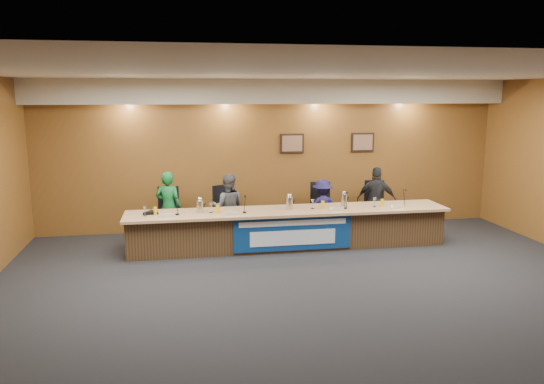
{
  "coord_description": "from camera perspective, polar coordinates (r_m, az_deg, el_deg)",
  "views": [
    {
      "loc": [
        -2.03,
        -7.23,
        2.9
      ],
      "look_at": [
        -0.28,
        2.63,
        1.05
      ],
      "focal_mm": 35.0,
      "sensor_mm": 36.0,
      "label": 1
    }
  ],
  "objects": [
    {
      "name": "water_glass_c",
      "position": [
        10.1,
        4.39,
        -1.31
      ],
      "size": [
        0.08,
        0.08,
        0.18
      ],
      "primitive_type": "cylinder",
      "color": "silver",
      "rests_on": "dais_top"
    },
    {
      "name": "water_glass_b",
      "position": [
        9.8,
        -6.59,
        -1.71
      ],
      "size": [
        0.08,
        0.08,
        0.18
      ],
      "primitive_type": "cylinder",
      "color": "silver",
      "rests_on": "dais_top"
    },
    {
      "name": "office_chair_a",
      "position": [
        10.75,
        -11.01,
        -2.71
      ],
      "size": [
        0.49,
        0.49,
        0.08
      ],
      "primitive_type": "cube",
      "rotation": [
        0.0,
        0.0,
        0.01
      ],
      "color": "black",
      "rests_on": "floor"
    },
    {
      "name": "soffit",
      "position": [
        11.17,
        0.4,
        10.75
      ],
      "size": [
        10.0,
        0.5,
        0.5
      ],
      "primitive_type": "cube",
      "color": "beige",
      "rests_on": "wall_back"
    },
    {
      "name": "dais_body",
      "position": [
        10.17,
        1.77,
        -4.04
      ],
      "size": [
        6.0,
        0.8,
        0.7
      ],
      "primitive_type": "cube",
      "color": "#46301A",
      "rests_on": "floor"
    },
    {
      "name": "wall_photo_right",
      "position": [
        11.95,
        9.72,
        5.3
      ],
      "size": [
        0.52,
        0.04,
        0.42
      ],
      "primitive_type": "cube",
      "color": "black",
      "rests_on": "wall_back"
    },
    {
      "name": "floor",
      "position": [
        8.05,
        5.3,
        -10.68
      ],
      "size": [
        10.0,
        10.0,
        0.0
      ],
      "primitive_type": "plane",
      "color": "black",
      "rests_on": "ground"
    },
    {
      "name": "ceiling",
      "position": [
        7.52,
        5.73,
        12.71
      ],
      "size": [
        10.0,
        8.0,
        0.04
      ],
      "primitive_type": "cube",
      "color": "silver",
      "rests_on": "wall_back"
    },
    {
      "name": "microphone_a",
      "position": [
        9.74,
        -10.16,
        -2.38
      ],
      "size": [
        0.07,
        0.07,
        0.02
      ],
      "primitive_type": "cylinder",
      "color": "black",
      "rests_on": "dais_top"
    },
    {
      "name": "panelist_c",
      "position": [
        11.02,
        5.44,
        -1.68
      ],
      "size": [
        0.79,
        0.5,
        1.17
      ],
      "primitive_type": "imported",
      "rotation": [
        0.0,
        0.0,
        3.22
      ],
      "color": "#16143B",
      "rests_on": "floor"
    },
    {
      "name": "juice_glass_b",
      "position": [
        9.76,
        -5.85,
        -1.84
      ],
      "size": [
        0.06,
        0.06,
        0.15
      ],
      "primitive_type": "cylinder",
      "color": "#E6A607",
      "rests_on": "dais_top"
    },
    {
      "name": "nameplate_a",
      "position": [
        9.56,
        -11.37,
        -2.44
      ],
      "size": [
        0.24,
        0.08,
        0.1
      ],
      "primitive_type": "cube",
      "rotation": [
        0.31,
        0.0,
        0.0
      ],
      "color": "white",
      "rests_on": "dais_top"
    },
    {
      "name": "panelist_b",
      "position": [
        10.65,
        -4.75,
        -1.62
      ],
      "size": [
        0.72,
        0.6,
        1.34
      ],
      "primitive_type": "imported",
      "rotation": [
        0.0,
        0.0,
        2.99
      ],
      "color": "#4D4D52",
      "rests_on": "floor"
    },
    {
      "name": "banner",
      "position": [
        9.77,
        2.27,
        -4.47
      ],
      "size": [
        2.2,
        0.02,
        0.65
      ],
      "primitive_type": "cube",
      "color": "navy",
      "rests_on": "dais_body"
    },
    {
      "name": "microphone_b",
      "position": [
        9.76,
        -2.98,
        -2.2
      ],
      "size": [
        0.07,
        0.07,
        0.02
      ],
      "primitive_type": "cylinder",
      "color": "black",
      "rests_on": "dais_top"
    },
    {
      "name": "nameplate_b",
      "position": [
        9.58,
        -4.33,
        -2.24
      ],
      "size": [
        0.24,
        0.08,
        0.1
      ],
      "primitive_type": "cube",
      "rotation": [
        0.31,
        0.0,
        0.0
      ],
      "color": "white",
      "rests_on": "dais_top"
    },
    {
      "name": "wall_photo_left",
      "position": [
        11.51,
        2.16,
        5.25
      ],
      "size": [
        0.52,
        0.04,
        0.42
      ],
      "primitive_type": "cube",
      "color": "black",
      "rests_on": "wall_back"
    },
    {
      "name": "banner_text_upper",
      "position": [
        9.71,
        2.29,
        -3.35
      ],
      "size": [
        2.0,
        0.01,
        0.1
      ],
      "primitive_type": "cube",
      "color": "silver",
      "rests_on": "banner"
    },
    {
      "name": "office_chair_b",
      "position": [
        10.79,
        -4.78,
        -2.51
      ],
      "size": [
        0.64,
        0.64,
        0.08
      ],
      "primitive_type": "cube",
      "rotation": [
        0.0,
        0.0,
        0.43
      ],
      "color": "black",
      "rests_on": "floor"
    },
    {
      "name": "carafe_left",
      "position": [
        9.83,
        -7.75,
        -1.57
      ],
      "size": [
        0.13,
        0.13,
        0.22
      ],
      "primitive_type": "cylinder",
      "color": "silver",
      "rests_on": "dais_top"
    },
    {
      "name": "dais_top",
      "position": [
        10.03,
        1.84,
        -2.04
      ],
      "size": [
        6.1,
        0.95,
        0.05
      ],
      "primitive_type": "cube",
      "color": "#A98056",
      "rests_on": "dais_body"
    },
    {
      "name": "microphone_c",
      "position": [
        10.2,
        7.86,
        -1.72
      ],
      "size": [
        0.07,
        0.07,
        0.02
      ],
      "primitive_type": "cylinder",
      "color": "black",
      "rests_on": "dais_top"
    },
    {
      "name": "panelist_a",
      "position": [
        10.61,
        -11.06,
        -1.61
      ],
      "size": [
        0.61,
        0.51,
        1.43
      ],
      "primitive_type": "imported",
      "rotation": [
        0.0,
        0.0,
        2.77
      ],
      "color": "#0F5A25",
      "rests_on": "floor"
    },
    {
      "name": "nameplate_d",
      "position": [
        10.39,
        13.47,
        -1.49
      ],
      "size": [
        0.24,
        0.08,
        0.1
      ],
      "primitive_type": "cube",
      "rotation": [
        0.31,
        0.0,
        0.0
      ],
      "color": "white",
      "rests_on": "dais_top"
    },
    {
      "name": "water_glass_a",
      "position": [
        9.74,
        -13.5,
        -2.02
      ],
      "size": [
        0.08,
        0.08,
        0.18
      ],
      "primitive_type": "cylinder",
      "color": "silver",
      "rests_on": "dais_top"
    },
    {
      "name": "carafe_right",
      "position": [
        10.32,
        7.75,
        -0.91
      ],
      "size": [
        0.11,
        0.11,
        0.26
      ],
      "primitive_type": "cylinder",
      "color": "silver",
      "rests_on": "dais_top"
    },
    {
      "name": "banner_text_lower",
      "position": [
        9.78,
        2.28,
        -4.94
      ],
      "size": [
        1.6,
        0.01,
        0.28
      ],
      "primitive_type": "cube",
      "color": "silver",
      "rests_on": "banner"
    },
    {
      "name": "office_chair_c",
      "position": [
        11.14,
        5.29,
        -2.11
      ],
      "size": [
        0.55,
        0.55,
        0.08
      ],
      "primitive_type": "cube",
      "rotation": [
        0.0,
        0.0,
        -0.16
      ],
      "color": "black",
      "rests_on": "floor"
    },
    {
      "name": "panelist_d",
      "position": [
        11.36,
        11.18,
        -0.87
      ],
      "size": [
        0.89,
        0.65,
        1.4
      ],
      "primitive_type": "imported",
      "rotation": [
        0.0,
        0.0,
        2.71
      ],
      "color": "black",
      "rests_on": "floor"
    },
    {
      "name": "carafe_mid",
      "position": [
        10.01,
        1.88,
        -1.22
      ],
      "size": [
        0.13,
        0.13,
        0.24
      ],
      "primitive_type": "cylinder",
      "color": "silver",
      "rests_on": "dais_top"
    },
    {
      "name": "juice_glass_c",
      "position": [
        10.13,
        5.49,
        -1.39
      ],
      "size": [
        0.06,
        0.06,
        0.15
      ],
      "primitive_type": "cylinder",
      "color": "#E6A607",
      "rests_on": "dais_top"
    },
    {
      "name": "water_glass_d",
      "position": [
        10.42,
        10.97,
        -1.11
      ],
      "size": [
        0.08,
        0.08,
        0.18
      ],
      "primitive_type": "cylinder",
      "color": "silver",
      "rests_on": "dais_top"
    },
    {
      "name": "speakerphone",
      "position": [
        9.9,
        -12.9,
        -2.18
      ],
      "size": [
        0.32,
        0.32,
        0.05
      ],
      "primitive_type": "cylinder",
      "color": "black",
      "rests_on": "dais_top"
    },
    {
      "name": "juice_glass_d",
      "position": [
        10.49,
        11.77,
        -1.14
      ],
      "size": [
        0.06,
        0.06,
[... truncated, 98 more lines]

